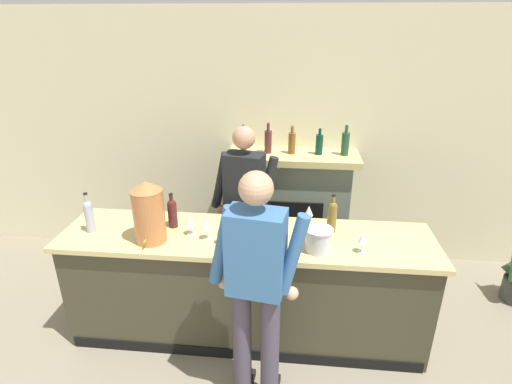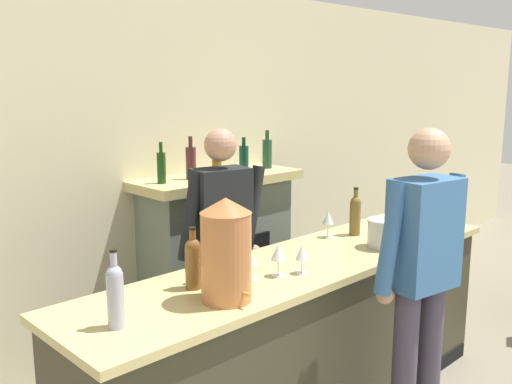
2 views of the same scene
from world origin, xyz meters
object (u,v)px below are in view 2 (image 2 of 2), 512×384
Objects in this scene: wine_glass_front_left at (278,253)px; wine_glass_front_right at (302,254)px; wine_bottle_merlot_tall at (210,257)px; wine_glass_mid_counter at (411,221)px; fireplace_stone at (218,256)px; ice_bucket_steel at (384,233)px; wine_bottle_cabernet_heavy at (193,261)px; wine_glass_near_bucket at (251,259)px; wine_glass_by_dispenser at (328,219)px; potted_plant_corner at (423,259)px; person_customer at (421,281)px; person_bartender at (222,247)px; copper_dispenser at (226,250)px; wine_bottle_chardonnay_pale at (115,293)px; wine_bottle_riesling_slim at (355,214)px.

wine_glass_front_right is at bearing -25.58° from wine_glass_front_left.
wine_glass_mid_counter is (1.52, -0.26, -0.02)m from wine_bottle_merlot_tall.
fireplace_stone reaches higher than wine_glass_front_left.
ice_bucket_steel is at bearing -2.02° from wine_glass_front_right.
wine_glass_front_right is at bearing -21.96° from wine_bottle_cabernet_heavy.
wine_glass_front_right is (0.27, -0.12, -0.00)m from wine_glass_near_bucket.
wine_glass_near_bucket is 0.16m from wine_glass_front_left.
wine_glass_by_dispenser reaches higher than wine_glass_front_right.
wine_glass_front_left is (-1.20, 0.08, 0.01)m from wine_glass_mid_counter.
potted_plant_corner is 3.46m from wine_bottle_merlot_tall.
person_customer is 1.33m from person_bartender.
fireplace_stone is 10.25× the size of wine_glass_near_bucket.
copper_dispenser is 1.58× the size of wine_bottle_cabernet_heavy.
person_customer is at bearing -79.49° from person_bartender.
wine_glass_front_left is at bearing -20.92° from wine_bottle_cabernet_heavy.
fireplace_stone is at bearing 111.76° from wine_glass_mid_counter.
wine_glass_by_dispenser is (1.24, 0.38, -0.12)m from copper_dispenser.
wine_bottle_chardonnay_pale is at bearing -177.23° from wine_glass_near_bucket.
person_customer is at bearing -58.45° from wine_glass_front_right.
potted_plant_corner is 2.41m from ice_bucket_steel.
wine_bottle_chardonnay_pale is 1.91× the size of wine_glass_front_left.
wine_glass_front_left is (-0.12, 0.06, 0.02)m from wine_glass_front_right.
person_bartender is at bearing 39.72° from wine_bottle_cabernet_heavy.
wine_glass_near_bucket is at bearing 171.80° from ice_bucket_steel.
wine_glass_mid_counter is at bearing -38.82° from person_bartender.
fireplace_stone is at bearing 98.96° from wine_glass_by_dispenser.
wine_glass_near_bucket is (-0.80, -1.22, 0.43)m from fireplace_stone.
wine_bottle_merlot_tall is (0.64, 0.15, -0.02)m from wine_bottle_chardonnay_pale.
wine_bottle_merlot_tall is at bearing 147.48° from wine_glass_near_bucket.
copper_dispenser is 3.12× the size of wine_glass_mid_counter.
person_customer is 9.92× the size of wine_glass_by_dispenser.
wine_bottle_riesling_slim is 2.04× the size of wine_glass_mid_counter.
person_customer is 5.19× the size of wine_bottle_chardonnay_pale.
wine_bottle_cabernet_heavy is 1.66m from wine_glass_mid_counter.
wine_glass_mid_counter is 1.07m from wine_glass_front_right.
wine_glass_by_dispenser is (0.15, -0.97, 0.44)m from fireplace_stone.
potted_plant_corner is at bearing 1.78° from person_bartender.
wine_bottle_merlot_tall is (-0.54, -0.54, 0.17)m from person_bartender.
wine_glass_mid_counter is at bearing -3.91° from wine_glass_front_left.
fireplace_stone is at bearing 168.22° from potted_plant_corner.
wine_bottle_chardonnay_pale is at bearing 170.34° from copper_dispenser.
wine_glass_front_right is (-0.75, 0.03, 0.02)m from ice_bucket_steel.
wine_bottle_cabernet_heavy is (0.53, 0.15, -0.01)m from wine_bottle_chardonnay_pale.
wine_glass_mid_counter is 0.89× the size of wine_glass_front_left.
wine_bottle_cabernet_heavy is (-1.43, -0.06, -0.00)m from wine_bottle_riesling_slim.
person_bartender is 0.76m from wine_glass_front_left.
wine_glass_by_dispenser is 0.78m from wine_glass_front_right.
wine_glass_front_left is (0.97, -0.02, -0.03)m from wine_bottle_chardonnay_pale.
person_customer reaches higher than wine_bottle_riesling_slim.
wine_glass_front_right is (-1.07, 0.02, -0.00)m from wine_glass_mid_counter.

